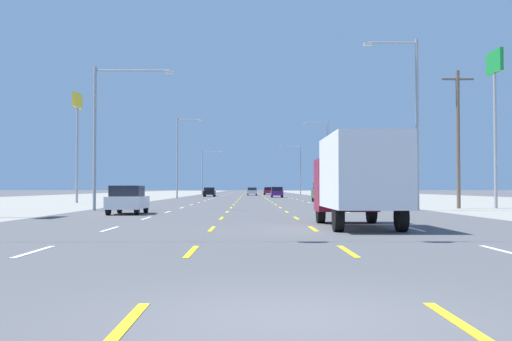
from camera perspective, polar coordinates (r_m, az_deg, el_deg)
ground_plane at (r=72.83m, az=-0.28°, el=-2.72°), size 572.00×572.00×0.00m
lot_apron_left at (r=76.77m, az=-19.10°, el=-2.57°), size 28.00×440.00×0.01m
lot_apron_right at (r=77.07m, az=18.48°, el=-2.57°), size 28.00×440.00×0.01m
lane_markings at (r=111.32m, az=-0.40°, el=-2.33°), size 10.64×227.60×0.01m
signal_span_wire at (r=16.97m, az=1.14°, el=12.30°), size 27.26×0.53×9.63m
box_truck_inner_right_nearest at (r=22.47m, az=9.40°, el=-0.54°), size 2.40×7.20×3.23m
hatchback_far_left_near at (r=34.07m, az=-11.77°, el=-2.65°), size 1.72×3.90×1.54m
suv_far_right_mid at (r=62.09m, az=6.25°, el=-1.96°), size 1.98×4.90×1.98m
hatchback_inner_right_midfar at (r=90.43m, az=1.94°, el=-2.01°), size 1.72×3.90×1.54m
sedan_far_left_far at (r=98.12m, az=-4.32°, el=-1.99°), size 1.80×4.50×1.46m
sedan_center_turn_farther at (r=113.32m, az=-0.36°, el=-1.94°), size 1.80×4.50×1.46m
sedan_inner_right_farthest at (r=123.56m, az=1.13°, el=-1.91°), size 1.80×4.50×1.46m
hatchback_inner_right_distant_a at (r=134.91m, az=1.14°, el=-1.87°), size 1.72×3.90×1.54m
pole_sign_left_row_1 at (r=60.69m, az=-16.18°, el=4.58°), size 0.24×2.55×10.35m
pole_sign_right_row_1 at (r=46.70m, az=21.19°, el=7.20°), size 0.24×2.57×11.04m
streetlight_left_row_0 at (r=39.91m, az=-13.84°, el=4.13°), size 5.01×0.26×9.05m
streetlight_right_row_0 at (r=40.29m, az=14.28°, el=5.16°), size 3.45×0.26×10.86m
streetlight_left_row_1 at (r=83.51m, az=-7.11°, el=1.64°), size 3.44×0.26×10.85m
streetlight_right_row_1 at (r=83.60m, az=6.45°, el=1.50°), size 3.45×0.26×10.47m
streetlight_left_row_2 at (r=127.42m, az=-4.80°, el=0.16°), size 4.11×0.26×9.14m
streetlight_right_row_2 at (r=127.51m, az=3.92°, el=0.43°), size 4.68×0.26×10.18m
utility_pole_right_row_0 at (r=44.71m, az=18.17°, el=3.00°), size 2.20×0.26×9.51m
utility_pole_right_row_1 at (r=76.52m, az=11.06°, el=0.55°), size 2.20×0.26×8.14m
utility_pole_right_row_2 at (r=111.16m, az=6.88°, el=0.44°), size 2.20×0.26×10.31m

